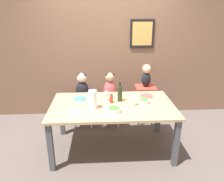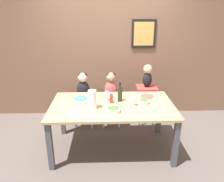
{
  "view_description": "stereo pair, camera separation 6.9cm",
  "coord_description": "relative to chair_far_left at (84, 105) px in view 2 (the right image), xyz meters",
  "views": [
    {
      "loc": [
        -0.17,
        -2.89,
        2.03
      ],
      "look_at": [
        0.0,
        0.08,
        0.92
      ],
      "focal_mm": 35.0,
      "sensor_mm": 36.0,
      "label": 1
    },
    {
      "loc": [
        -0.1,
        -2.89,
        2.03
      ],
      "look_at": [
        0.0,
        0.08,
        0.92
      ],
      "focal_mm": 35.0,
      "sensor_mm": 36.0,
      "label": 2
    }
  ],
  "objects": [
    {
      "name": "chair_far_left",
      "position": [
        0.0,
        0.0,
        0.0
      ],
      "size": [
        0.42,
        0.39,
        0.47
      ],
      "color": "silver",
      "rests_on": "ground_plane"
    },
    {
      "name": "wine_glass_near",
      "position": [
        0.8,
        -0.83,
        0.45
      ],
      "size": [
        0.08,
        0.08,
        0.16
      ],
      "color": "white",
      "rests_on": "dining_table"
    },
    {
      "name": "person_child_center",
      "position": [
        0.49,
        0.0,
        0.35
      ],
      "size": [
        0.23,
        0.2,
        0.53
      ],
      "color": "#C64C4C",
      "rests_on": "chair_far_center"
    },
    {
      "name": "dinner_plate_front_left",
      "position": [
        -0.01,
        -1.02,
        0.35
      ],
      "size": [
        0.2,
        0.2,
        0.01
      ],
      "color": "silver",
      "rests_on": "dining_table"
    },
    {
      "name": "dinner_plate_back_left",
      "position": [
        0.01,
        -0.54,
        0.35
      ],
      "size": [
        0.2,
        0.2,
        0.01
      ],
      "color": "teal",
      "rests_on": "dining_table"
    },
    {
      "name": "salad_bowl_large",
      "position": [
        0.5,
        -1.02,
        0.38
      ],
      "size": [
        0.19,
        0.19,
        0.08
      ],
      "color": "white",
      "rests_on": "dining_table"
    },
    {
      "name": "dinner_plate_back_right",
      "position": [
        1.06,
        -0.48,
        0.35
      ],
      "size": [
        0.2,
        0.2,
        0.01
      ],
      "color": "#D14C47",
      "rests_on": "dining_table"
    },
    {
      "name": "wall_back",
      "position": [
        0.49,
        0.53,
        0.96
      ],
      "size": [
        10.0,
        0.09,
        2.7
      ],
      "color": "brown",
      "rests_on": "ground_plane"
    },
    {
      "name": "person_baby_right",
      "position": [
        1.14,
        0.0,
        0.57
      ],
      "size": [
        0.16,
        0.16,
        0.4
      ],
      "color": "black",
      "rests_on": "chair_right_highchair"
    },
    {
      "name": "chair_right_highchair",
      "position": [
        1.14,
        0.0,
        0.17
      ],
      "size": [
        0.36,
        0.33,
        0.73
      ],
      "color": "silver",
      "rests_on": "ground_plane"
    },
    {
      "name": "ground_plane",
      "position": [
        0.49,
        -0.78,
        -0.39
      ],
      "size": [
        14.0,
        14.0,
        0.0
      ],
      "primitive_type": "plane",
      "color": "#564C47"
    },
    {
      "name": "wine_bottle",
      "position": [
        0.61,
        -0.65,
        0.46
      ],
      "size": [
        0.07,
        0.07,
        0.29
      ],
      "color": "#232D19",
      "rests_on": "dining_table"
    },
    {
      "name": "person_child_left",
      "position": [
        0.0,
        0.0,
        0.35
      ],
      "size": [
        0.23,
        0.2,
        0.53
      ],
      "color": "black",
      "rests_on": "chair_far_left"
    },
    {
      "name": "dining_table",
      "position": [
        0.49,
        -0.78,
        0.26
      ],
      "size": [
        1.78,
        1.03,
        0.74
      ],
      "color": "tan",
      "rests_on": "ground_plane"
    },
    {
      "name": "wine_glass_far",
      "position": [
        0.41,
        -0.63,
        0.45
      ],
      "size": [
        0.08,
        0.08,
        0.16
      ],
      "color": "white",
      "rests_on": "dining_table"
    },
    {
      "name": "chair_far_center",
      "position": [
        0.49,
        0.0,
        0.0
      ],
      "size": [
        0.42,
        0.39,
        0.47
      ],
      "color": "silver",
      "rests_on": "ground_plane"
    },
    {
      "name": "salad_bowl_small",
      "position": [
        0.95,
        -0.75,
        0.38
      ],
      "size": [
        0.15,
        0.15,
        0.08
      ],
      "color": "white",
      "rests_on": "dining_table"
    },
    {
      "name": "condiment_bottle_hot_sauce",
      "position": [
        0.48,
        -0.72,
        0.42
      ],
      "size": [
        0.05,
        0.05,
        0.15
      ],
      "color": "red",
      "rests_on": "dining_table"
    },
    {
      "name": "paper_towel_roll",
      "position": [
        0.21,
        -0.9,
        0.48
      ],
      "size": [
        0.12,
        0.12,
        0.27
      ],
      "color": "white",
      "rests_on": "dining_table"
    }
  ]
}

